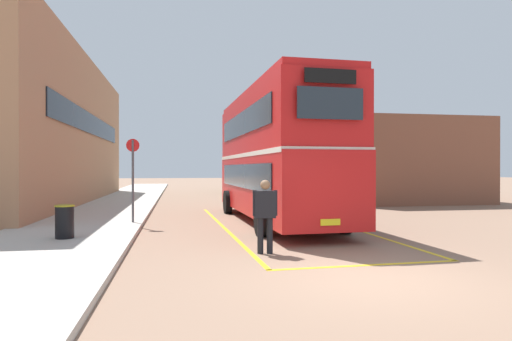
{
  "coord_description": "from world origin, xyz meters",
  "views": [
    {
      "loc": [
        -3.32,
        -7.31,
        1.98
      ],
      "look_at": [
        0.19,
        12.17,
        1.88
      ],
      "focal_mm": 30.54,
      "sensor_mm": 36.0,
      "label": 1
    }
  ],
  "objects_px": {
    "double_decker_bus": "(275,154)",
    "litter_bin": "(65,221)",
    "bus_stop_sign": "(133,172)",
    "single_deck_bus": "(253,172)",
    "pedestrian_boarding": "(265,211)"
  },
  "relations": [
    {
      "from": "pedestrian_boarding",
      "to": "bus_stop_sign",
      "type": "xyz_separation_m",
      "value": [
        -3.49,
        5.45,
        0.85
      ]
    },
    {
      "from": "double_decker_bus",
      "to": "litter_bin",
      "type": "bearing_deg",
      "value": -151.06
    },
    {
      "from": "double_decker_bus",
      "to": "bus_stop_sign",
      "type": "xyz_separation_m",
      "value": [
        -5.06,
        -0.39,
        -0.67
      ]
    },
    {
      "from": "litter_bin",
      "to": "pedestrian_boarding",
      "type": "bearing_deg",
      "value": -24.69
    },
    {
      "from": "single_deck_bus",
      "to": "pedestrian_boarding",
      "type": "distance_m",
      "value": 27.03
    },
    {
      "from": "litter_bin",
      "to": "single_deck_bus",
      "type": "bearing_deg",
      "value": 69.33
    },
    {
      "from": "litter_bin",
      "to": "bus_stop_sign",
      "type": "relative_size",
      "value": 0.31
    },
    {
      "from": "double_decker_bus",
      "to": "bus_stop_sign",
      "type": "height_order",
      "value": "double_decker_bus"
    },
    {
      "from": "double_decker_bus",
      "to": "pedestrian_boarding",
      "type": "xyz_separation_m",
      "value": [
        -1.57,
        -5.84,
        -1.52
      ]
    },
    {
      "from": "single_deck_bus",
      "to": "bus_stop_sign",
      "type": "distance_m",
      "value": 22.62
    },
    {
      "from": "double_decker_bus",
      "to": "single_deck_bus",
      "type": "distance_m",
      "value": 21.04
    },
    {
      "from": "litter_bin",
      "to": "bus_stop_sign",
      "type": "height_order",
      "value": "bus_stop_sign"
    },
    {
      "from": "double_decker_bus",
      "to": "single_deck_bus",
      "type": "height_order",
      "value": "double_decker_bus"
    },
    {
      "from": "single_deck_bus",
      "to": "bus_stop_sign",
      "type": "height_order",
      "value": "single_deck_bus"
    },
    {
      "from": "single_deck_bus",
      "to": "bus_stop_sign",
      "type": "relative_size",
      "value": 3.05
    }
  ]
}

